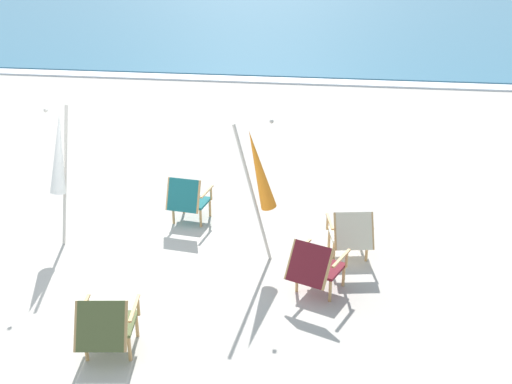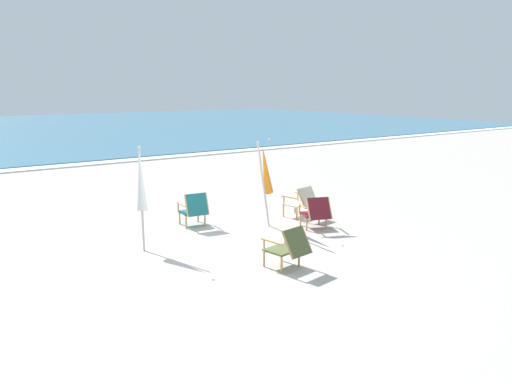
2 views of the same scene
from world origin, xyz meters
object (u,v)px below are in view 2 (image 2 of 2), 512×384
Objects in this scene: beach_chair_front_right at (316,212)px; umbrella_furled_orange at (265,170)px; umbrella_furled_white at (141,182)px; beach_chair_back_left at (194,209)px; beach_chair_mid_center at (289,246)px; beach_chair_back_right at (301,201)px.

beach_chair_front_right is 0.45× the size of umbrella_furled_orange.
umbrella_furled_orange is at bearing -3.05° from umbrella_furled_white.
umbrella_furled_orange is (1.30, -1.03, 0.92)m from beach_chair_back_left.
beach_chair_mid_center is 0.40× the size of umbrella_furled_white.
beach_chair_back_right is 1.04× the size of beach_chair_back_left.
beach_chair_mid_center is 0.91× the size of beach_chair_front_right.
beach_chair_back_left is at bearing 90.48° from beach_chair_mid_center.
beach_chair_front_right is at bearing -14.14° from umbrella_furled_white.
umbrella_furled_orange is 0.99× the size of umbrella_furled_white.
beach_chair_back_right is 1.01× the size of beach_chair_mid_center.
umbrella_furled_white reaches higher than beach_chair_back_left.
beach_chair_back_left is at bearing 162.52° from beach_chair_back_right.
umbrella_furled_white is at bearing 122.83° from beach_chair_mid_center.
umbrella_furled_orange reaches higher than beach_chair_back_right.
beach_chair_mid_center is 3.21m from umbrella_furled_white.
umbrella_furled_white is (-4.22, -0.06, 0.95)m from beach_chair_back_right.
beach_chair_mid_center is at bearing -57.17° from umbrella_furled_white.
beach_chair_back_right is at bearing 67.05° from beach_chair_front_right.
beach_chair_mid_center is at bearing -89.52° from beach_chair_back_left.
beach_chair_front_right is at bearing -112.95° from beach_chair_back_right.
beach_chair_mid_center is 0.41× the size of umbrella_furled_orange.
beach_chair_back_right is 2.71m from beach_chair_back_left.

